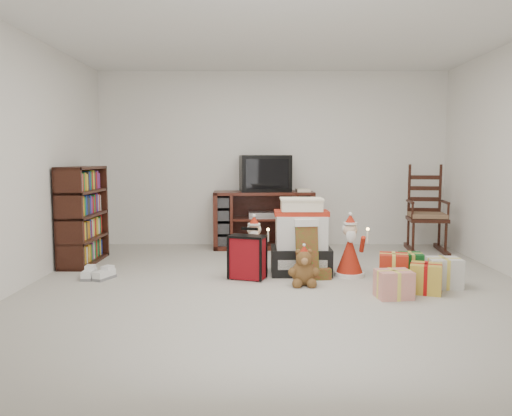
{
  "coord_description": "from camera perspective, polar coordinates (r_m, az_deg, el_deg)",
  "views": [
    {
      "loc": [
        -0.19,
        -4.75,
        1.27
      ],
      "look_at": [
        -0.22,
        0.6,
        0.73
      ],
      "focal_mm": 35.0,
      "sensor_mm": 36.0,
      "label": 1
    }
  ],
  "objects": [
    {
      "name": "bookshelf",
      "position": [
        6.35,
        -19.15,
        -0.96
      ],
      "size": [
        0.32,
        0.95,
        1.17
      ],
      "color": "black",
      "rests_on": "floor"
    },
    {
      "name": "room",
      "position": [
        4.76,
        2.67,
        5.49
      ],
      "size": [
        5.01,
        5.01,
        2.51
      ],
      "color": "#B3AEA4",
      "rests_on": "ground"
    },
    {
      "name": "gift_pile",
      "position": [
        5.49,
        5.16,
        -3.83
      ],
      "size": [
        0.65,
        0.47,
        0.81
      ],
      "rotation": [
        0.0,
        0.0,
        0.0
      ],
      "color": "black",
      "rests_on": "floor"
    },
    {
      "name": "crt_television",
      "position": [
        7.01,
        1.03,
        3.98
      ],
      "size": [
        0.74,
        0.58,
        0.51
      ],
      "rotation": [
        0.0,
        0.0,
        0.12
      ],
      "color": "black",
      "rests_on": "tv_stand"
    },
    {
      "name": "stocking",
      "position": [
        5.26,
        5.85,
        -4.68
      ],
      "size": [
        0.31,
        0.17,
        0.64
      ],
      "primitive_type": null,
      "rotation": [
        0.0,
        0.0,
        0.14
      ],
      "color": "#0D7D1A",
      "rests_on": "floor"
    },
    {
      "name": "gift_cluster",
      "position": [
        5.11,
        17.7,
        -7.25
      ],
      "size": [
        0.84,
        0.95,
        0.29
      ],
      "color": "#AC2513",
      "rests_on": "floor"
    },
    {
      "name": "santa_figurine",
      "position": [
        5.47,
        10.66,
        -5.0
      ],
      "size": [
        0.33,
        0.31,
        0.67
      ],
      "color": "#A22111",
      "rests_on": "floor"
    },
    {
      "name": "red_suitcase",
      "position": [
        5.24,
        -1.0,
        -5.63
      ],
      "size": [
        0.4,
        0.29,
        0.54
      ],
      "rotation": [
        0.0,
        0.0,
        -0.32
      ],
      "color": "maroon",
      "rests_on": "floor"
    },
    {
      "name": "mrs_claus_figurine",
      "position": [
        5.54,
        -0.22,
        -4.91
      ],
      "size": [
        0.31,
        0.29,
        0.64
      ],
      "color": "#A22111",
      "rests_on": "floor"
    },
    {
      "name": "teddy_bear",
      "position": [
        5.03,
        5.48,
        -7.01
      ],
      "size": [
        0.24,
        0.22,
        0.36
      ],
      "color": "brown",
      "rests_on": "floor"
    },
    {
      "name": "rocking_chair",
      "position": [
        7.17,
        18.79,
        -1.36
      ],
      "size": [
        0.58,
        0.86,
        1.23
      ],
      "rotation": [
        0.0,
        0.0,
        -0.12
      ],
      "color": "black",
      "rests_on": "floor"
    },
    {
      "name": "sneaker_pair",
      "position": [
        5.55,
        -17.75,
        -7.25
      ],
      "size": [
        0.33,
        0.29,
        0.09
      ],
      "rotation": [
        0.0,
        0.0,
        -0.12
      ],
      "color": "white",
      "rests_on": "floor"
    },
    {
      "name": "tv_stand",
      "position": [
        7.03,
        0.85,
        -1.34
      ],
      "size": [
        1.42,
        0.57,
        0.8
      ],
      "rotation": [
        0.0,
        0.0,
        0.05
      ],
      "color": "#4F1D16",
      "rests_on": "floor"
    }
  ]
}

